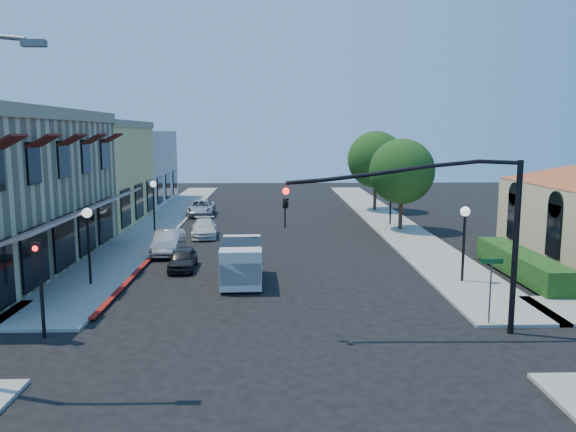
{
  "coord_description": "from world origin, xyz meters",
  "views": [
    {
      "loc": [
        -0.24,
        -16.93,
        6.91
      ],
      "look_at": [
        0.56,
        11.84,
        2.6
      ],
      "focal_mm": 35.0,
      "sensor_mm": 36.0,
      "label": 1
    }
  ],
  "objects_px": {
    "signal_mast_arm": "(454,217)",
    "parked_car_a": "(183,259)",
    "white_van": "(241,260)",
    "parked_car_d": "(201,208)",
    "lamppost_left_near": "(88,227)",
    "lamppost_right_near": "(465,225)",
    "street_tree_b": "(376,159)",
    "parked_car_c": "(204,228)",
    "lamppost_right_far": "(391,189)",
    "street_tree_a": "(402,171)",
    "street_name_sign": "(491,280)",
    "parked_car_b": "(168,242)",
    "lamppost_left_far": "(153,193)",
    "secondary_signal": "(39,272)"
  },
  "relations": [
    {
      "from": "secondary_signal",
      "to": "parked_car_c",
      "type": "xyz_separation_m",
      "value": [
        3.2,
        18.59,
        -1.74
      ]
    },
    {
      "from": "signal_mast_arm",
      "to": "white_van",
      "type": "height_order",
      "value": "signal_mast_arm"
    },
    {
      "from": "lamppost_right_near",
      "to": "parked_car_a",
      "type": "xyz_separation_m",
      "value": [
        -13.3,
        3.0,
        -2.2
      ]
    },
    {
      "from": "parked_car_b",
      "to": "street_tree_a",
      "type": "bearing_deg",
      "value": 24.72
    },
    {
      "from": "signal_mast_arm",
      "to": "lamppost_left_far",
      "type": "xyz_separation_m",
      "value": [
        -14.36,
        20.5,
        -1.35
      ]
    },
    {
      "from": "street_tree_b",
      "to": "parked_car_c",
      "type": "xyz_separation_m",
      "value": [
        -13.6,
        -12.0,
        -3.97
      ]
    },
    {
      "from": "signal_mast_arm",
      "to": "parked_car_a",
      "type": "xyz_separation_m",
      "value": [
        -10.66,
        9.5,
        -3.55
      ]
    },
    {
      "from": "lamppost_left_near",
      "to": "lamppost_right_far",
      "type": "bearing_deg",
      "value": 43.26
    },
    {
      "from": "signal_mast_arm",
      "to": "parked_car_d",
      "type": "bearing_deg",
      "value": 113.15
    },
    {
      "from": "street_tree_b",
      "to": "parked_car_c",
      "type": "relative_size",
      "value": 1.78
    },
    {
      "from": "lamppost_left_far",
      "to": "white_van",
      "type": "bearing_deg",
      "value": -63.45
    },
    {
      "from": "street_name_sign",
      "to": "lamppost_left_near",
      "type": "distance_m",
      "value": 17.05
    },
    {
      "from": "signal_mast_arm",
      "to": "lamppost_left_far",
      "type": "relative_size",
      "value": 2.24
    },
    {
      "from": "street_tree_a",
      "to": "parked_car_d",
      "type": "xyz_separation_m",
      "value": [
        -15.0,
        7.7,
        -3.55
      ]
    },
    {
      "from": "street_name_sign",
      "to": "lamppost_left_near",
      "type": "xyz_separation_m",
      "value": [
        -16.0,
        5.8,
        1.04
      ]
    },
    {
      "from": "secondary_signal",
      "to": "parked_car_b",
      "type": "height_order",
      "value": "secondary_signal"
    },
    {
      "from": "lamppost_left_near",
      "to": "parked_car_b",
      "type": "bearing_deg",
      "value": 71.09
    },
    {
      "from": "lamppost_left_far",
      "to": "lamppost_right_far",
      "type": "xyz_separation_m",
      "value": [
        17.0,
        2.0,
        0.0
      ]
    },
    {
      "from": "street_name_sign",
      "to": "parked_car_d",
      "type": "bearing_deg",
      "value": 116.49
    },
    {
      "from": "secondary_signal",
      "to": "parked_car_c",
      "type": "height_order",
      "value": "secondary_signal"
    },
    {
      "from": "signal_mast_arm",
      "to": "street_name_sign",
      "type": "height_order",
      "value": "signal_mast_arm"
    },
    {
      "from": "secondary_signal",
      "to": "parked_car_d",
      "type": "bearing_deg",
      "value": 86.36
    },
    {
      "from": "secondary_signal",
      "to": "white_van",
      "type": "bearing_deg",
      "value": 47.82
    },
    {
      "from": "lamppost_left_far",
      "to": "parked_car_b",
      "type": "bearing_deg",
      "value": -72.48
    },
    {
      "from": "lamppost_right_near",
      "to": "parked_car_d",
      "type": "height_order",
      "value": "lamppost_right_near"
    },
    {
      "from": "white_van",
      "to": "parked_car_d",
      "type": "distance_m",
      "value": 21.8
    },
    {
      "from": "parked_car_d",
      "to": "parked_car_c",
      "type": "bearing_deg",
      "value": -83.21
    },
    {
      "from": "lamppost_right_far",
      "to": "parked_car_c",
      "type": "relative_size",
      "value": 0.9
    },
    {
      "from": "parked_car_c",
      "to": "street_name_sign",
      "type": "bearing_deg",
      "value": -61.32
    },
    {
      "from": "lamppost_left_near",
      "to": "lamppost_right_near",
      "type": "xyz_separation_m",
      "value": [
        17.0,
        0.0,
        0.0
      ]
    },
    {
      "from": "lamppost_right_far",
      "to": "street_tree_a",
      "type": "bearing_deg",
      "value": -81.47
    },
    {
      "from": "lamppost_right_far",
      "to": "parked_car_a",
      "type": "distance_m",
      "value": 18.73
    },
    {
      "from": "street_tree_b",
      "to": "lamppost_left_near",
      "type": "height_order",
      "value": "street_tree_b"
    },
    {
      "from": "parked_car_c",
      "to": "lamppost_right_near",
      "type": "bearing_deg",
      "value": -48.02
    },
    {
      "from": "lamppost_right_far",
      "to": "parked_car_a",
      "type": "height_order",
      "value": "lamppost_right_far"
    },
    {
      "from": "street_tree_b",
      "to": "lamppost_right_near",
      "type": "height_order",
      "value": "street_tree_b"
    },
    {
      "from": "lamppost_left_near",
      "to": "lamppost_right_far",
      "type": "height_order",
      "value": "same"
    },
    {
      "from": "street_tree_a",
      "to": "parked_car_d",
      "type": "relative_size",
      "value": 1.41
    },
    {
      "from": "signal_mast_arm",
      "to": "lamppost_left_near",
      "type": "xyz_separation_m",
      "value": [
        -14.36,
        6.5,
        -1.35
      ]
    },
    {
      "from": "street_name_sign",
      "to": "lamppost_right_far",
      "type": "distance_m",
      "value": 21.85
    },
    {
      "from": "street_tree_a",
      "to": "street_name_sign",
      "type": "distance_m",
      "value": 20.0
    },
    {
      "from": "lamppost_right_near",
      "to": "parked_car_a",
      "type": "bearing_deg",
      "value": 167.3
    },
    {
      "from": "street_tree_a",
      "to": "lamppost_right_far",
      "type": "relative_size",
      "value": 1.82
    },
    {
      "from": "secondary_signal",
      "to": "parked_car_b",
      "type": "xyz_separation_m",
      "value": [
        1.8,
        13.31,
        -1.64
      ]
    },
    {
      "from": "street_tree_a",
      "to": "parked_car_d",
      "type": "height_order",
      "value": "street_tree_a"
    },
    {
      "from": "white_van",
      "to": "parked_car_b",
      "type": "relative_size",
      "value": 1.04
    },
    {
      "from": "street_name_sign",
      "to": "lamppost_right_far",
      "type": "bearing_deg",
      "value": 87.37
    },
    {
      "from": "lamppost_left_near",
      "to": "parked_car_a",
      "type": "xyz_separation_m",
      "value": [
        3.7,
        3.0,
        -2.2
      ]
    },
    {
      "from": "lamppost_left_far",
      "to": "parked_car_d",
      "type": "height_order",
      "value": "lamppost_left_far"
    },
    {
      "from": "signal_mast_arm",
      "to": "lamppost_right_near",
      "type": "bearing_deg",
      "value": 67.88
    }
  ]
}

